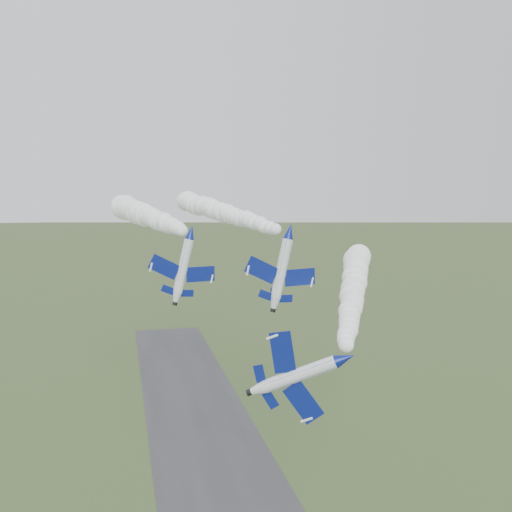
% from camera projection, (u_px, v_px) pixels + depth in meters
% --- Properties ---
extents(runway, '(24.00, 260.00, 0.04)m').
position_uv_depth(runway, '(230.00, 510.00, 95.07)').
color(runway, '#323235').
rests_on(runway, ground).
extents(jet_lead, '(7.18, 12.06, 9.59)m').
position_uv_depth(jet_lead, '(345.00, 359.00, 60.08)').
color(jet_lead, silver).
extents(smoke_trail_jet_lead, '(27.90, 56.30, 5.05)m').
position_uv_depth(smoke_trail_jet_lead, '(353.00, 288.00, 91.65)').
color(smoke_trail_jet_lead, white).
extents(jet_pair_left, '(9.70, 11.81, 3.51)m').
position_uv_depth(jet_pair_left, '(191.00, 232.00, 81.83)').
color(jet_pair_left, silver).
extents(smoke_trail_jet_pair_left, '(13.71, 61.17, 5.42)m').
position_uv_depth(smoke_trail_jet_pair_left, '(145.00, 215.00, 112.07)').
color(smoke_trail_jet_pair_left, white).
extents(jet_pair_right, '(11.08, 13.49, 3.90)m').
position_uv_depth(jet_pair_right, '(290.00, 231.00, 84.33)').
color(jet_pair_right, silver).
extents(smoke_trail_jet_pair_right, '(12.04, 71.72, 5.16)m').
position_uv_depth(smoke_trail_jet_pair_right, '(220.00, 211.00, 120.98)').
color(smoke_trail_jet_pair_right, white).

